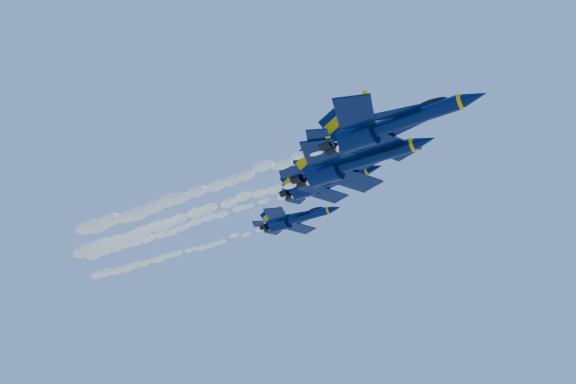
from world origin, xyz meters
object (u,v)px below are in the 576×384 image
Objects in this scene: jet_lead at (389,125)px; jet_fourth at (295,219)px; jet_third at (324,182)px; jet_second at (352,163)px.

jet_lead is 1.29× the size of jet_fourth.
jet_lead is 21.62m from jet_third.
jet_fourth is at bearing 138.55° from jet_third.
jet_fourth is (-11.92, 10.53, 1.17)m from jet_third.
jet_fourth is at bearing 137.66° from jet_second.
jet_lead is 8.92m from jet_second.
jet_second is 1.26× the size of jet_fourth.
jet_lead is at bearing -40.20° from jet_fourth.
jet_second is 28.82m from jet_fourth.
jet_second is 1.18× the size of jet_third.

